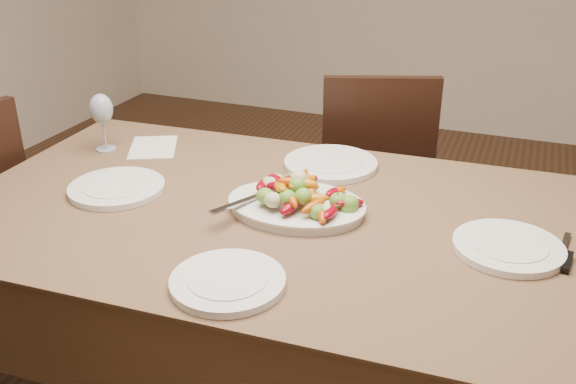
# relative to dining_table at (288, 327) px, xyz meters

# --- Properties ---
(dining_table) EXTENTS (1.88, 1.11, 0.76)m
(dining_table) POSITION_rel_dining_table_xyz_m (0.00, 0.00, 0.00)
(dining_table) COLOR brown
(dining_table) RESTS_ON ground
(chair_far) EXTENTS (0.54, 0.54, 0.95)m
(chair_far) POSITION_rel_dining_table_xyz_m (0.00, 0.93, 0.10)
(chair_far) COLOR black
(chair_far) RESTS_ON ground
(serving_platter) EXTENTS (0.38, 0.29, 0.02)m
(serving_platter) POSITION_rel_dining_table_xyz_m (0.02, 0.02, 0.39)
(serving_platter) COLOR white
(serving_platter) RESTS_ON dining_table
(roasted_vegetables) EXTENTS (0.31, 0.22, 0.09)m
(roasted_vegetables) POSITION_rel_dining_table_xyz_m (0.02, 0.02, 0.45)
(roasted_vegetables) COLOR maroon
(roasted_vegetables) RESTS_ON serving_platter
(serving_spoon) EXTENTS (0.28, 0.14, 0.03)m
(serving_spoon) POSITION_rel_dining_table_xyz_m (-0.05, -0.02, 0.43)
(serving_spoon) COLOR #9EA0A8
(serving_spoon) RESTS_ON serving_platter
(plate_left) EXTENTS (0.27, 0.27, 0.02)m
(plate_left) POSITION_rel_dining_table_xyz_m (-0.51, -0.05, 0.39)
(plate_left) COLOR white
(plate_left) RESTS_ON dining_table
(plate_right) EXTENTS (0.26, 0.26, 0.02)m
(plate_right) POSITION_rel_dining_table_xyz_m (0.57, 0.00, 0.39)
(plate_right) COLOR white
(plate_right) RESTS_ON dining_table
(plate_far) EXTENTS (0.29, 0.29, 0.02)m
(plate_far) POSITION_rel_dining_table_xyz_m (0.01, 0.35, 0.39)
(plate_far) COLOR white
(plate_far) RESTS_ON dining_table
(plate_near) EXTENTS (0.26, 0.26, 0.02)m
(plate_near) POSITION_rel_dining_table_xyz_m (0.00, -0.38, 0.39)
(plate_near) COLOR white
(plate_near) RESTS_ON dining_table
(wine_glass) EXTENTS (0.08, 0.08, 0.20)m
(wine_glass) POSITION_rel_dining_table_xyz_m (-0.73, 0.21, 0.48)
(wine_glass) COLOR #8C99A5
(wine_glass) RESTS_ON dining_table
(menu_card) EXTENTS (0.23, 0.25, 0.00)m
(menu_card) POSITION_rel_dining_table_xyz_m (-0.60, 0.29, 0.38)
(menu_card) COLOR silver
(menu_card) RESTS_ON dining_table
(table_knife) EXTENTS (0.04, 0.20, 0.01)m
(table_knife) POSITION_rel_dining_table_xyz_m (0.70, 0.03, 0.38)
(table_knife) COLOR #9EA0A8
(table_knife) RESTS_ON dining_table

